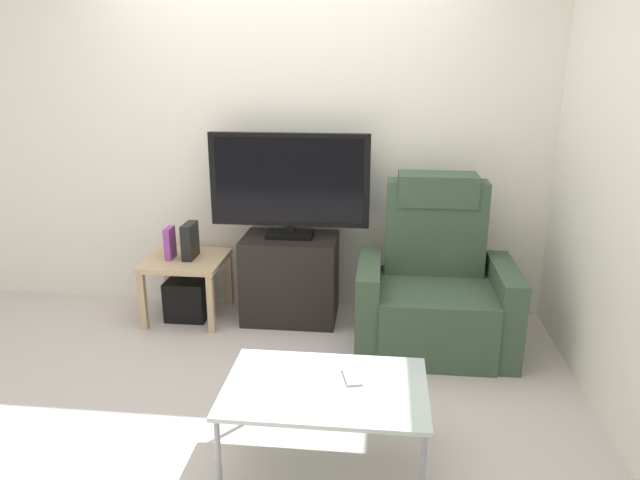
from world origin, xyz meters
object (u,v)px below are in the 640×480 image
(book_upright, at_px, (170,243))
(coffee_table, at_px, (325,391))
(television, at_px, (289,183))
(cell_phone, at_px, (352,377))
(side_table, at_px, (186,267))
(recliner_armchair, at_px, (435,289))
(tv_stand, at_px, (290,278))
(game_console, at_px, (190,241))
(subwoofer_box, at_px, (189,298))

(book_upright, xyz_separation_m, coffee_table, (1.24, -1.48, -0.19))
(television, distance_m, cell_phone, 1.69)
(side_table, bearing_deg, recliner_armchair, -7.32)
(tv_stand, relative_size, side_table, 1.21)
(tv_stand, distance_m, game_console, 0.75)
(television, bearing_deg, cell_phone, -70.79)
(side_table, relative_size, cell_phone, 3.60)
(subwoofer_box, bearing_deg, television, 5.79)
(side_table, height_order, game_console, game_console)
(subwoofer_box, distance_m, cell_phone, 1.91)
(tv_stand, distance_m, subwoofer_box, 0.75)
(television, xyz_separation_m, side_table, (-0.73, -0.07, -0.61))
(tv_stand, bearing_deg, cell_phone, -70.57)
(subwoofer_box, relative_size, game_console, 1.15)
(tv_stand, height_order, cell_phone, tv_stand)
(subwoofer_box, xyz_separation_m, coffee_table, (1.14, -1.50, 0.23))
(game_console, distance_m, cell_phone, 1.89)
(side_table, bearing_deg, subwoofer_box, -45.00)
(recliner_armchair, relative_size, book_upright, 4.83)
(side_table, distance_m, coffee_table, 1.88)
(television, height_order, cell_phone, television)
(subwoofer_box, distance_m, book_upright, 0.43)
(tv_stand, xyz_separation_m, recliner_armchair, (0.98, -0.28, 0.07))
(television, height_order, coffee_table, television)
(recliner_armchair, bearing_deg, cell_phone, -101.94)
(tv_stand, height_order, coffee_table, tv_stand)
(tv_stand, distance_m, coffee_table, 1.61)
(book_upright, bearing_deg, recliner_armchair, -6.30)
(recliner_armchair, bearing_deg, subwoofer_box, -178.24)
(subwoofer_box, height_order, book_upright, book_upright)
(side_table, xyz_separation_m, coffee_table, (1.14, -1.50, -0.00))
(tv_stand, distance_m, side_table, 0.74)
(tv_stand, xyz_separation_m, cell_phone, (0.52, -1.48, 0.10))
(game_console, relative_size, coffee_table, 0.28)
(recliner_armchair, xyz_separation_m, subwoofer_box, (-1.72, 0.22, -0.23))
(recliner_armchair, xyz_separation_m, book_upright, (-1.82, 0.20, 0.19))
(book_upright, relative_size, coffee_table, 0.25)
(television, height_order, subwoofer_box, television)
(book_upright, relative_size, cell_phone, 1.49)
(subwoofer_box, bearing_deg, game_console, 15.95)
(recliner_armchair, xyz_separation_m, side_table, (-1.72, 0.22, 0.00))
(recliner_armchair, relative_size, subwoofer_box, 3.77)
(tv_stand, distance_m, cell_phone, 1.57)
(recliner_armchair, bearing_deg, book_upright, -177.22)
(tv_stand, bearing_deg, coffee_table, -75.33)
(book_upright, height_order, coffee_table, book_upright)
(side_table, bearing_deg, book_upright, -168.69)
(cell_phone, bearing_deg, book_upright, 119.87)
(recliner_armchair, bearing_deg, game_console, -178.72)
(television, relative_size, game_console, 4.39)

